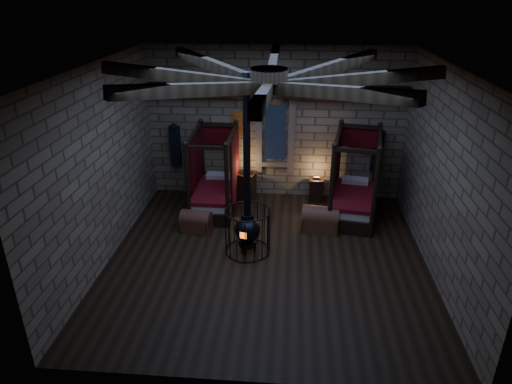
# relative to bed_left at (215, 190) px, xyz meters

# --- Properties ---
(room) EXTENTS (7.02, 7.02, 4.29)m
(room) POSITION_rel_bed_left_xyz_m (1.55, -2.33, 3.21)
(room) COLOR black
(room) RESTS_ON ground
(bed_left) EXTENTS (1.10, 2.06, 2.15)m
(bed_left) POSITION_rel_bed_left_xyz_m (0.00, 0.00, 0.00)
(bed_left) COLOR black
(bed_left) RESTS_ON ground
(bed_right) EXTENTS (1.44, 2.27, 2.21)m
(bed_right) POSITION_rel_bed_left_xyz_m (3.67, -0.10, 0.02)
(bed_right) COLOR black
(bed_right) RESTS_ON ground
(trunk_left) EXTENTS (0.80, 0.58, 0.54)m
(trunk_left) POSITION_rel_bed_left_xyz_m (-0.28, -1.27, -0.29)
(trunk_left) COLOR brown
(trunk_left) RESTS_ON ground
(trunk_right) EXTENTS (0.94, 0.66, 0.65)m
(trunk_right) POSITION_rel_bed_left_xyz_m (2.78, -0.99, -0.24)
(trunk_right) COLOR brown
(trunk_right) RESTS_ON ground
(nightstand_left) EXTENTS (0.61, 0.60, 1.00)m
(nightstand_left) POSITION_rel_bed_left_xyz_m (0.78, 0.62, -0.11)
(nightstand_left) COLOR black
(nightstand_left) RESTS_ON ground
(nightstand_right) EXTENTS (0.42, 0.40, 0.72)m
(nightstand_right) POSITION_rel_bed_left_xyz_m (2.74, 0.72, -0.20)
(nightstand_right) COLOR black
(nightstand_right) RESTS_ON ground
(stove) EXTENTS (1.03, 1.03, 4.05)m
(stove) POSITION_rel_bed_left_xyz_m (1.09, -2.16, 0.10)
(stove) COLOR black
(stove) RESTS_ON ground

